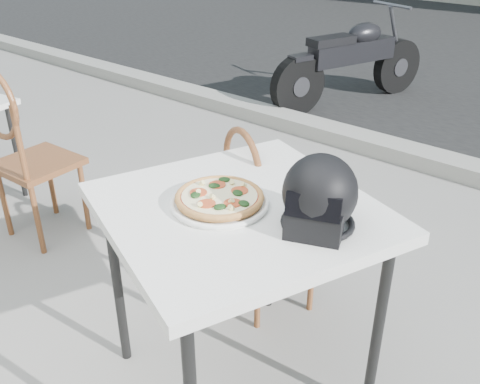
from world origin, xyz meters
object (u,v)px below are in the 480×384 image
Objects in this scene: cafe_table_main at (239,225)px; pizza at (220,197)px; helmet at (319,197)px; cafe_chair_side at (21,146)px; plate at (220,203)px; motorcycle at (352,62)px; cafe_chair_main at (259,212)px.

cafe_table_main is 2.86× the size of pizza.
cafe_table_main is 0.34m from helmet.
helmet is 1.96m from cafe_chair_side.
pizza is (-0.05, -0.04, 0.11)m from cafe_table_main.
plate reaches higher than cafe_table_main.
pizza reaches higher than cafe_table_main.
cafe_chair_side reaches higher than cafe_table_main.
motorcycle is (-1.77, 3.45, -0.55)m from helmet.
cafe_table_main is 2.94× the size of plate.
motorcycle is (-1.44, 3.55, -0.47)m from pizza.
cafe_chair_side reaches higher than cafe_chair_main.
cafe_chair_main reaches higher than cafe_table_main.
cafe_table_main is at bearing 169.45° from helmet.
cafe_chair_main is at bearing -168.84° from cafe_chair_side.
helmet is at bearing 11.08° from cafe_table_main.
pizza is 3.86m from motorcycle.
cafe_chair_main is 0.53× the size of motorcycle.
pizza is 1.62m from cafe_chair_side.
motorcycle is (0.16, 3.42, -0.18)m from cafe_chair_side.
cafe_table_main is 3.83m from motorcycle.
helmet reaches higher than motorcycle.
cafe_table_main is 0.64× the size of motorcycle.
cafe_chair_side is 3.43m from motorcycle.
plate is 1.62m from cafe_chair_side.
helmet reaches higher than pizza.
plate is at bearing 136.83° from cafe_chair_main.
cafe_table_main is 3.59× the size of helmet.
cafe_table_main is at bearing -48.65° from motorcycle.
plate is at bearing -142.53° from cafe_table_main.
plate is at bearing -128.85° from pizza.
cafe_chair_main is at bearing 112.18° from plate.
cafe_chair_main is 1.44m from cafe_chair_side.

